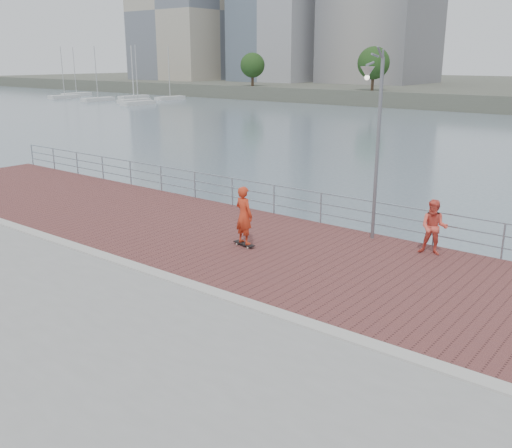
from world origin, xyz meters
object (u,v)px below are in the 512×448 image
Objects in this scene: guardrail at (347,209)px; skateboarder at (244,215)px; bystander at (434,227)px; street_lamp at (373,113)px.

skateboarder reaches higher than guardrail.
guardrail is 3.47m from bystander.
street_lamp is at bearing -36.13° from guardrail.
guardrail is 21.61× the size of skateboarder.
skateboarder is at bearing -162.26° from bystander.
guardrail is 6.86× the size of street_lamp.
bystander is (2.11, 0.09, -3.20)m from street_lamp.
bystander is at bearing 2.53° from street_lamp.
bystander is at bearing -13.72° from guardrail.
street_lamp is (1.26, -0.92, 3.36)m from guardrail.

